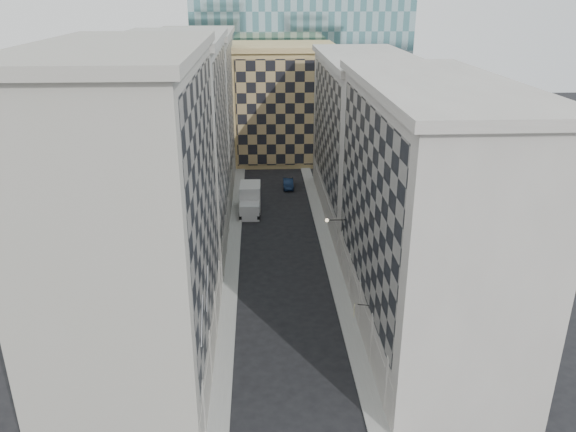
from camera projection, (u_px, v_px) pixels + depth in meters
name	position (u px, v px, depth m)	size (l,w,h in m)	color
sidewalk_west	(233.00, 253.00, 61.30)	(1.50, 100.00, 0.15)	gray
sidewalk_east	(329.00, 251.00, 61.83)	(1.50, 100.00, 0.15)	gray
bldg_left_a	(136.00, 221.00, 39.04)	(10.80, 22.80, 23.70)	#A39F93
bldg_left_b	(177.00, 146.00, 59.61)	(10.80, 22.80, 22.70)	#9C9991
bldg_left_c	(197.00, 110.00, 80.18)	(10.80, 22.80, 21.70)	#A39F93
bldg_right_a	(426.00, 214.00, 44.39)	(10.80, 26.80, 20.70)	#AAA49C
bldg_right_b	(364.00, 137.00, 69.58)	(10.80, 28.80, 19.70)	#AAA49C
tan_block	(283.00, 103.00, 93.28)	(16.80, 14.80, 18.80)	tan
flagpoles_left	(205.00, 304.00, 36.08)	(0.10, 6.33, 2.33)	gray
bracket_lamp	(329.00, 220.00, 53.94)	(1.98, 0.36, 0.36)	black
box_truck	(250.00, 201.00, 72.39)	(2.75, 6.44, 3.50)	#BEBEBE
dark_car	(288.00, 183.00, 81.52)	(1.44, 4.13, 1.36)	#0E1C36
shop_sign	(355.00, 310.00, 43.26)	(1.26, 0.78, 0.87)	black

